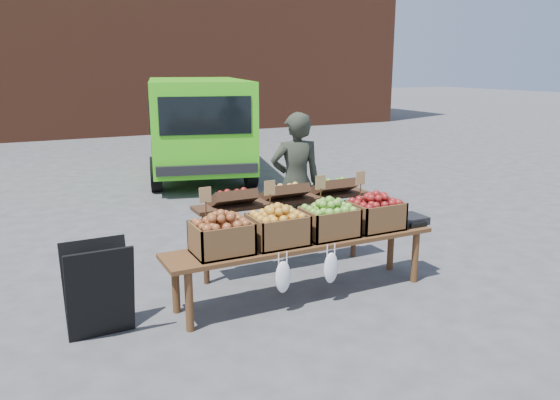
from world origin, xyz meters
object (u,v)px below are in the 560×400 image
vendor (296,183)px  crate_red_apples (329,222)px  crate_green_apples (375,215)px  chalkboard_sign (99,290)px  delivery_van (198,128)px  back_table (285,224)px  weighing_scale (408,220)px  display_bench (303,268)px  crate_russet_pears (278,230)px  crate_golden_apples (222,238)px

vendor → crate_red_apples: (-0.31, -1.26, -0.12)m
crate_red_apples → crate_green_apples: size_ratio=1.00×
vendor → chalkboard_sign: 2.77m
delivery_van → crate_red_apples: 6.27m
back_table → crate_red_apples: 0.75m
chalkboard_sign → weighing_scale: size_ratio=2.37×
crate_red_apples → delivery_van: bearing=83.1°
vendor → display_bench: size_ratio=0.62×
delivery_van → crate_russet_pears: (-1.30, -6.22, -0.25)m
delivery_van → weighing_scale: bearing=-73.7°
weighing_scale → delivery_van: bearing=92.0°
display_bench → crate_red_apples: (0.28, 0.00, 0.42)m
display_bench → back_table: bearing=76.8°
chalkboard_sign → back_table: size_ratio=0.38×
back_table → display_bench: size_ratio=0.78×
crate_russet_pears → crate_red_apples: (0.55, 0.00, 0.00)m
display_bench → crate_russet_pears: crate_russet_pears is taller
crate_green_apples → weighing_scale: 0.44m
crate_red_apples → crate_green_apples: same height
display_bench → crate_golden_apples: (-0.82, 0.00, 0.42)m
display_bench → crate_red_apples: 0.51m
crate_golden_apples → weighing_scale: bearing=0.0°
delivery_van → chalkboard_sign: size_ratio=5.30×
display_bench → weighing_scale: bearing=0.0°
crate_russet_pears → crate_green_apples: 1.10m
crate_red_apples → weighing_scale: crate_red_apples is taller
crate_red_apples → chalkboard_sign: bearing=178.5°
vendor → crate_golden_apples: (-1.41, -1.26, -0.12)m
chalkboard_sign → back_table: (2.04, 0.67, 0.12)m
vendor → crate_red_apples: bearing=89.1°
chalkboard_sign → crate_green_apples: bearing=-1.8°
chalkboard_sign → crate_red_apples: 2.17m
crate_golden_apples → crate_russet_pears: 0.55m
vendor → back_table: size_ratio=0.79×
delivery_van → crate_russet_pears: 6.36m
display_bench → weighing_scale: (1.25, 0.00, 0.33)m
delivery_van → vendor: bearing=-80.8°
vendor → chalkboard_sign: (-2.46, -1.20, -0.43)m
chalkboard_sign → weighing_scale: chalkboard_sign is taller
vendor → crate_russet_pears: (-0.86, -1.26, -0.12)m
crate_golden_apples → crate_green_apples: size_ratio=1.00×
crate_russet_pears → vendor: bearing=55.5°
back_table → crate_russet_pears: bearing=-121.6°
chalkboard_sign → weighing_scale: (3.13, -0.05, 0.21)m
vendor → crate_golden_apples: size_ratio=3.32×
delivery_van → chalkboard_sign: bearing=-101.0°
back_table → crate_green_apples: (0.66, -0.72, 0.19)m
vendor → weighing_scale: size_ratio=4.89×
display_bench → crate_green_apples: crate_green_apples is taller
chalkboard_sign → crate_red_apples: size_ratio=1.61×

